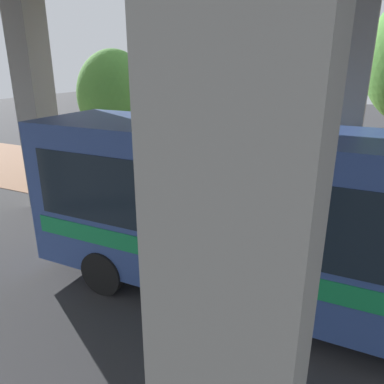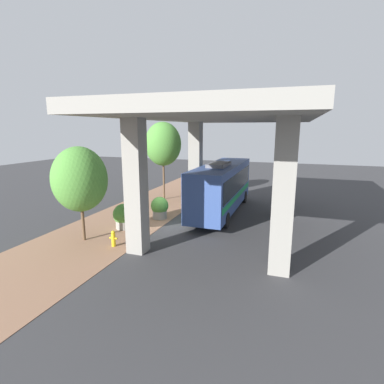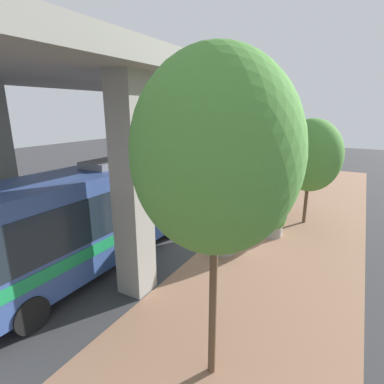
% 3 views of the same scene
% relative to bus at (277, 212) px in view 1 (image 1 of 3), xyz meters
% --- Properties ---
extents(ground_plane, '(80.00, 80.00, 0.00)m').
position_rel_bus_xyz_m(ground_plane, '(-2.82, -3.88, -2.09)').
color(ground_plane, '#38383A').
rests_on(ground_plane, ground).
extents(sidewalk_strip, '(6.00, 40.00, 0.02)m').
position_rel_bus_xyz_m(sidewalk_strip, '(-5.82, -3.88, -2.08)').
color(sidewalk_strip, '#936B51').
rests_on(sidewalk_strip, ground).
extents(bus, '(2.54, 10.45, 3.87)m').
position_rel_bus_xyz_m(bus, '(0.00, 0.00, 0.00)').
color(bus, '#334C8C').
rests_on(bus, ground).
extents(fire_hydrant, '(0.46, 0.22, 0.90)m').
position_rel_bus_xyz_m(fire_hydrant, '(-3.89, -8.41, -1.64)').
color(fire_hydrant, gold).
rests_on(fire_hydrant, ground).
extents(planter_front, '(1.30, 1.30, 1.59)m').
position_rel_bus_xyz_m(planter_front, '(-4.96, -5.64, -1.29)').
color(planter_front, gray).
rests_on(planter_front, ground).
extents(planter_middle, '(1.23, 1.23, 1.56)m').
position_rel_bus_xyz_m(planter_middle, '(-3.71, -2.98, -1.30)').
color(planter_middle, gray).
rests_on(planter_middle, ground).
extents(street_tree_near, '(2.97, 2.97, 5.29)m').
position_rel_bus_xyz_m(street_tree_near, '(-6.00, -8.15, 1.41)').
color(street_tree_near, brown).
rests_on(street_tree_near, ground).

